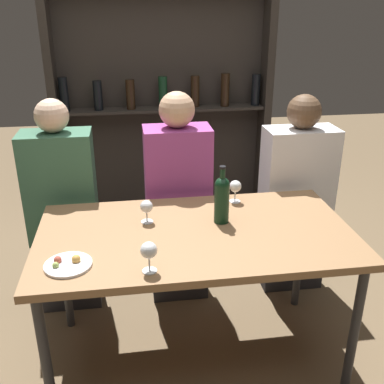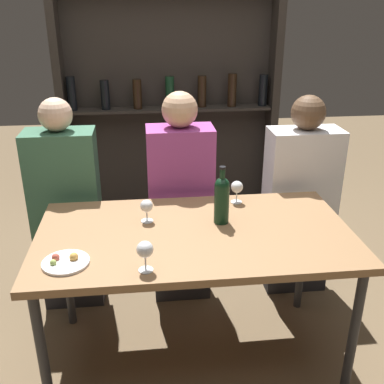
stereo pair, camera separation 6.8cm
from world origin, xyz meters
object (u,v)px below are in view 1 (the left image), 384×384
Objects in this scene: wine_bottle at (222,197)px; seated_person_center at (178,205)px; wine_glass_1 at (147,208)px; food_plate_0 at (68,264)px; seated_person_left at (64,215)px; wine_glass_2 at (149,251)px; seated_person_right at (295,201)px; wine_glass_0 at (235,187)px.

wine_bottle is 0.58m from seated_person_center.
seated_person_center reaches higher than wine_glass_1.
food_plate_0 is 0.15× the size of seated_person_left.
wine_bottle reaches higher than wine_glass_2.
seated_person_center reaches higher than seated_person_right.
wine_bottle is 1.00m from seated_person_left.
food_plate_0 is 0.15× the size of seated_person_center.
food_plate_0 is 0.16× the size of seated_person_right.
seated_person_left is 1.01× the size of seated_person_right.
wine_glass_2 reaches higher than wine_glass_1.
wine_glass_2 is at bearing -103.87° from seated_person_center.
wine_glass_0 is at bearing -148.81° from seated_person_right.
wine_glass_1 is 0.09× the size of seated_person_right.
seated_person_center reaches higher than wine_glass_0.
wine_glass_2 is 0.10× the size of seated_person_right.
wine_glass_0 is 0.63× the size of food_plate_0.
seated_person_left is at bearing 180.00° from seated_person_center.
seated_person_left is (-0.94, 0.28, -0.23)m from wine_glass_0.
seated_person_right is (1.28, 0.79, -0.16)m from food_plate_0.
wine_glass_2 is 0.67× the size of food_plate_0.
seated_person_center is at bearing 65.52° from wine_glass_1.
seated_person_right is (1.40, 0.00, -0.01)m from seated_person_left.
wine_glass_1 is at bearing -44.22° from seated_person_left.
wine_glass_1 reaches higher than food_plate_0.
wine_glass_1 is 0.44m from wine_glass_2.
seated_person_right is (0.58, 0.50, -0.28)m from wine_bottle.
wine_bottle is 0.22× the size of seated_person_center.
wine_glass_0 is at bearing 19.72° from wine_glass_1.
seated_person_left is at bearing 163.61° from wine_glass_0.
wine_bottle is 1.48× the size of food_plate_0.
food_plate_0 is (-0.34, -0.35, -0.07)m from wine_glass_1.
seated_person_left is at bearing 135.78° from wine_glass_1.
seated_person_center is (0.66, 0.00, 0.01)m from seated_person_left.
wine_glass_1 is at bearing -160.28° from wine_glass_0.
food_plate_0 is at bearing -134.48° from wine_glass_1.
seated_person_right reaches higher than wine_glass_1.
wine_glass_2 is 1.32m from seated_person_right.
wine_glass_1 is 1.06m from seated_person_right.
seated_person_right is (0.94, 0.45, -0.23)m from wine_glass_1.
food_plate_0 is (-0.82, -0.52, -0.08)m from wine_glass_0.
seated_person_right is at bearing 0.00° from seated_person_left.
wine_glass_1 is at bearing 88.15° from wine_glass_2.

